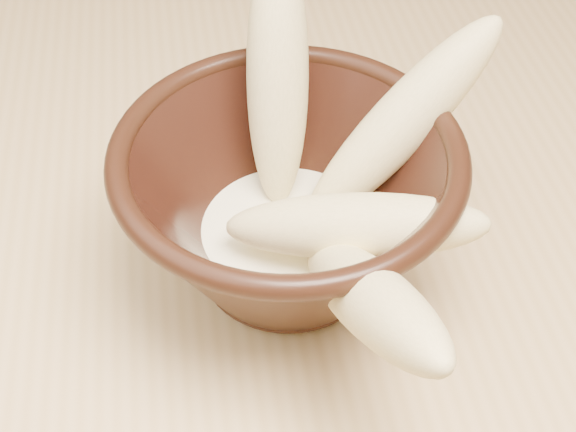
# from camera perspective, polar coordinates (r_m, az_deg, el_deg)

# --- Properties ---
(table) EXTENTS (1.20, 0.80, 0.75)m
(table) POSITION_cam_1_polar(r_m,az_deg,el_deg) (0.64, 5.38, -4.60)
(table) COLOR tan
(table) RESTS_ON ground
(bowl) EXTENTS (0.21, 0.21, 0.11)m
(bowl) POSITION_cam_1_polar(r_m,az_deg,el_deg) (0.49, 0.00, 0.79)
(bowl) COLOR black
(bowl) RESTS_ON table
(milk_puddle) EXTENTS (0.12, 0.12, 0.02)m
(milk_puddle) POSITION_cam_1_polar(r_m,az_deg,el_deg) (0.51, -0.00, -1.42)
(milk_puddle) COLOR #FFF7CD
(milk_puddle) RESTS_ON bowl
(banana_upright) EXTENTS (0.06, 0.11, 0.17)m
(banana_upright) POSITION_cam_1_polar(r_m,az_deg,el_deg) (0.51, -0.75, 9.89)
(banana_upright) COLOR #D1BF7B
(banana_upright) RESTS_ON bowl
(banana_right) EXTENTS (0.16, 0.09, 0.14)m
(banana_right) POSITION_cam_1_polar(r_m,az_deg,el_deg) (0.50, 8.06, 6.57)
(banana_right) COLOR #D1BF7B
(banana_right) RESTS_ON bowl
(banana_across) EXTENTS (0.16, 0.09, 0.07)m
(banana_across) POSITION_cam_1_polar(r_m,az_deg,el_deg) (0.46, 4.65, -0.70)
(banana_across) COLOR #D1BF7B
(banana_across) RESTS_ON bowl
(banana_front) EXTENTS (0.07, 0.18, 0.13)m
(banana_front) POSITION_cam_1_polar(r_m,az_deg,el_deg) (0.42, 5.80, -5.79)
(banana_front) COLOR #D1BF7B
(banana_front) RESTS_ON bowl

